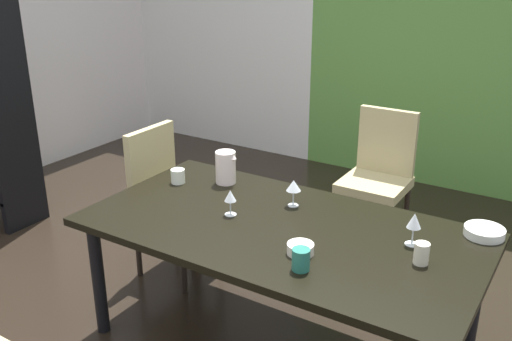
{
  "coord_description": "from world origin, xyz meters",
  "views": [
    {
      "loc": [
        1.83,
        -2.26,
        2.02
      ],
      "look_at": [
        0.23,
        0.3,
        0.85
      ],
      "focal_mm": 40.0,
      "sensor_mm": 36.0,
      "label": 1
    }
  ],
  "objects_px": {
    "chair_head_far": "(379,171)",
    "cup_rear": "(178,176)",
    "cup_north": "(301,259)",
    "pitcher_center": "(226,167)",
    "wine_glass_near_shelf": "(414,222)",
    "cup_left": "(421,254)",
    "serving_bowl_south": "(300,249)",
    "wine_glass_west": "(230,197)",
    "dining_table": "(280,238)",
    "wine_glass_corner": "(294,186)",
    "serving_bowl_front": "(484,232)",
    "chair_left_far": "(167,193)"
  },
  "relations": [
    {
      "from": "chair_head_far",
      "to": "cup_rear",
      "type": "bearing_deg",
      "value": 56.56
    },
    {
      "from": "cup_rear",
      "to": "cup_north",
      "type": "distance_m",
      "value": 1.2
    },
    {
      "from": "chair_head_far",
      "to": "pitcher_center",
      "type": "relative_size",
      "value": 4.99
    },
    {
      "from": "wine_glass_near_shelf",
      "to": "cup_left",
      "type": "xyz_separation_m",
      "value": [
        0.09,
        -0.15,
        -0.07
      ]
    },
    {
      "from": "serving_bowl_south",
      "to": "cup_north",
      "type": "distance_m",
      "value": 0.14
    },
    {
      "from": "chair_head_far",
      "to": "wine_glass_west",
      "type": "xyz_separation_m",
      "value": [
        -0.29,
        -1.43,
        0.27
      ]
    },
    {
      "from": "dining_table",
      "to": "wine_glass_near_shelf",
      "type": "relative_size",
      "value": 12.38
    },
    {
      "from": "wine_glass_west",
      "to": "wine_glass_near_shelf",
      "type": "relative_size",
      "value": 0.87
    },
    {
      "from": "pitcher_center",
      "to": "wine_glass_corner",
      "type": "bearing_deg",
      "value": -8.82
    },
    {
      "from": "wine_glass_corner",
      "to": "serving_bowl_front",
      "type": "xyz_separation_m",
      "value": [
        0.96,
        0.18,
        -0.09
      ]
    },
    {
      "from": "cup_north",
      "to": "chair_left_far",
      "type": "bearing_deg",
      "value": 154.12
    },
    {
      "from": "wine_glass_corner",
      "to": "serving_bowl_south",
      "type": "height_order",
      "value": "wine_glass_corner"
    },
    {
      "from": "serving_bowl_south",
      "to": "pitcher_center",
      "type": "relative_size",
      "value": 0.63
    },
    {
      "from": "chair_head_far",
      "to": "wine_glass_near_shelf",
      "type": "distance_m",
      "value": 1.41
    },
    {
      "from": "chair_left_far",
      "to": "serving_bowl_south",
      "type": "relative_size",
      "value": 7.76
    },
    {
      "from": "serving_bowl_south",
      "to": "serving_bowl_front",
      "type": "bearing_deg",
      "value": 42.91
    },
    {
      "from": "chair_head_far",
      "to": "cup_left",
      "type": "bearing_deg",
      "value": 116.83
    },
    {
      "from": "wine_glass_west",
      "to": "wine_glass_near_shelf",
      "type": "distance_m",
      "value": 0.93
    },
    {
      "from": "wine_glass_corner",
      "to": "pitcher_center",
      "type": "relative_size",
      "value": 0.76
    },
    {
      "from": "serving_bowl_south",
      "to": "serving_bowl_front",
      "type": "height_order",
      "value": "serving_bowl_south"
    },
    {
      "from": "wine_glass_near_shelf",
      "to": "cup_rear",
      "type": "distance_m",
      "value": 1.43
    },
    {
      "from": "serving_bowl_front",
      "to": "cup_north",
      "type": "bearing_deg",
      "value": -129.05
    },
    {
      "from": "serving_bowl_front",
      "to": "cup_rear",
      "type": "distance_m",
      "value": 1.72
    },
    {
      "from": "pitcher_center",
      "to": "dining_table",
      "type": "bearing_deg",
      "value": -30.1
    },
    {
      "from": "wine_glass_corner",
      "to": "serving_bowl_south",
      "type": "distance_m",
      "value": 0.53
    },
    {
      "from": "wine_glass_west",
      "to": "chair_left_far",
      "type": "bearing_deg",
      "value": 155.07
    },
    {
      "from": "cup_north",
      "to": "wine_glass_near_shelf",
      "type": "bearing_deg",
      "value": 54.69
    },
    {
      "from": "chair_left_far",
      "to": "wine_glass_west",
      "type": "height_order",
      "value": "chair_left_far"
    },
    {
      "from": "chair_head_far",
      "to": "serving_bowl_front",
      "type": "bearing_deg",
      "value": 132.5
    },
    {
      "from": "dining_table",
      "to": "chair_left_far",
      "type": "bearing_deg",
      "value": 162.88
    },
    {
      "from": "wine_glass_near_shelf",
      "to": "cup_left",
      "type": "distance_m",
      "value": 0.19
    },
    {
      "from": "wine_glass_corner",
      "to": "cup_rear",
      "type": "bearing_deg",
      "value": -174.23
    },
    {
      "from": "wine_glass_near_shelf",
      "to": "chair_left_far",
      "type": "bearing_deg",
      "value": 174.62
    },
    {
      "from": "chair_left_far",
      "to": "wine_glass_corner",
      "type": "height_order",
      "value": "chair_left_far"
    },
    {
      "from": "wine_glass_near_shelf",
      "to": "pitcher_center",
      "type": "relative_size",
      "value": 0.82
    },
    {
      "from": "chair_head_far",
      "to": "pitcher_center",
      "type": "height_order",
      "value": "chair_head_far"
    },
    {
      "from": "chair_left_far",
      "to": "cup_left",
      "type": "xyz_separation_m",
      "value": [
        1.73,
        -0.31,
        0.22
      ]
    },
    {
      "from": "pitcher_center",
      "to": "cup_rear",
      "type": "bearing_deg",
      "value": -147.85
    },
    {
      "from": "chair_left_far",
      "to": "serving_bowl_south",
      "type": "height_order",
      "value": "chair_left_far"
    },
    {
      "from": "pitcher_center",
      "to": "cup_north",
      "type": "bearing_deg",
      "value": -37.31
    },
    {
      "from": "wine_glass_west",
      "to": "serving_bowl_south",
      "type": "distance_m",
      "value": 0.54
    },
    {
      "from": "serving_bowl_south",
      "to": "pitcher_center",
      "type": "height_order",
      "value": "pitcher_center"
    },
    {
      "from": "wine_glass_corner",
      "to": "pitcher_center",
      "type": "height_order",
      "value": "pitcher_center"
    },
    {
      "from": "wine_glass_corner",
      "to": "dining_table",
      "type": "bearing_deg",
      "value": -75.86
    },
    {
      "from": "wine_glass_near_shelf",
      "to": "cup_left",
      "type": "relative_size",
      "value": 1.62
    },
    {
      "from": "serving_bowl_front",
      "to": "cup_left",
      "type": "relative_size",
      "value": 1.94
    },
    {
      "from": "dining_table",
      "to": "wine_glass_corner",
      "type": "height_order",
      "value": "wine_glass_corner"
    },
    {
      "from": "cup_north",
      "to": "dining_table",
      "type": "bearing_deg",
      "value": 131.69
    },
    {
      "from": "cup_rear",
      "to": "cup_north",
      "type": "xyz_separation_m",
      "value": [
        1.09,
        -0.49,
        0.01
      ]
    },
    {
      "from": "serving_bowl_front",
      "to": "cup_north",
      "type": "xyz_separation_m",
      "value": [
        -0.61,
        -0.75,
        0.03
      ]
    }
  ]
}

